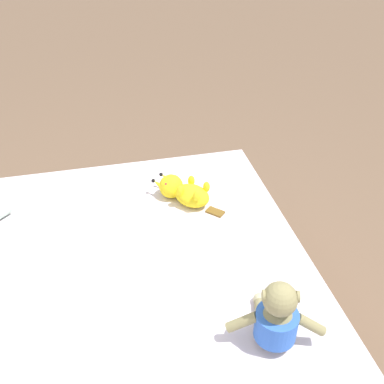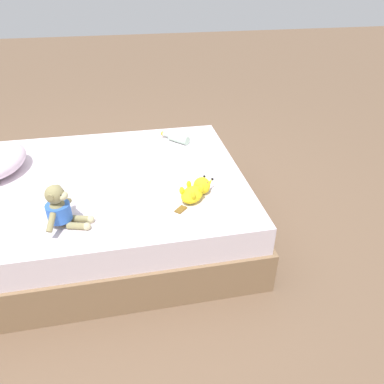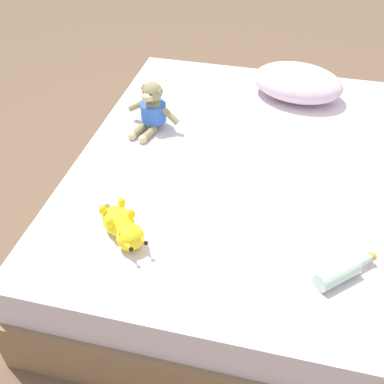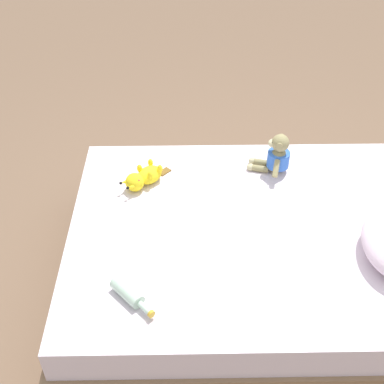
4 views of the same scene
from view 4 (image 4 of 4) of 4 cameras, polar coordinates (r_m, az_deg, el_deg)
ground_plane at (r=2.82m, az=6.34°, el=-10.39°), size 16.00×16.00×0.00m
bed at (r=2.65m, az=6.68°, el=-7.37°), size 1.45×1.87×0.44m
plush_monkey at (r=2.80m, az=9.55°, el=4.01°), size 0.28×0.24×0.24m
plush_yellow_creature at (r=2.70m, az=-5.54°, el=1.64°), size 0.27×0.27×0.10m
glass_bottle at (r=2.17m, az=-7.18°, el=-11.32°), size 0.21×0.20×0.06m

